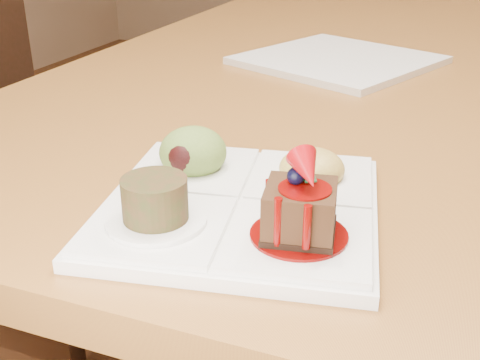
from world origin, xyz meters
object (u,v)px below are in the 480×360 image
(sampler_plate, at_px, (239,194))
(dining_table, at_px, (378,82))
(chair_left, at_px, (8,122))
(second_plate, at_px, (338,60))

(sampler_plate, bearing_deg, dining_table, 78.83)
(dining_table, distance_m, chair_left, 0.87)
(second_plate, bearing_deg, chair_left, 177.43)
(chair_left, relative_size, sampler_plate, 3.27)
(dining_table, xyz_separation_m, chair_left, (-0.85, -0.11, -0.16))
(chair_left, height_order, second_plate, chair_left)
(dining_table, height_order, sampler_plate, sampler_plate)
(sampler_plate, xyz_separation_m, second_plate, (-0.04, 0.59, -0.01))
(dining_table, height_order, second_plate, second_plate)
(chair_left, height_order, sampler_plate, chair_left)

